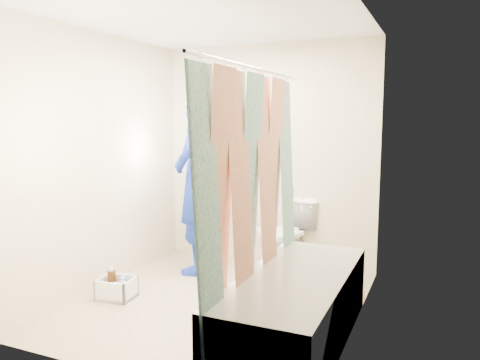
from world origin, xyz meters
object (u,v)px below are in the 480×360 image
at_px(plumber, 198,181).
at_px(cleaning_caddy, 117,289).
at_px(toilet, 286,235).
at_px(bathtub, 295,306).

height_order(plumber, cleaning_caddy, plumber).
height_order(toilet, cleaning_caddy, toilet).
bearing_deg(plumber, cleaning_caddy, -22.78).
relative_size(toilet, cleaning_caddy, 2.26).
distance_m(bathtub, cleaning_caddy, 1.71).
relative_size(bathtub, cleaning_caddy, 5.22).
bearing_deg(bathtub, cleaning_caddy, 175.00).
bearing_deg(bathtub, toilet, 110.07).
height_order(bathtub, toilet, toilet).
bearing_deg(toilet, bathtub, -53.20).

